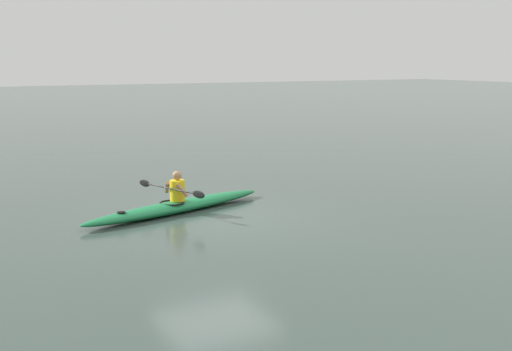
# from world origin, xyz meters

# --- Properties ---
(ground_plane) EXTENTS (160.00, 160.00, 0.00)m
(ground_plane) POSITION_xyz_m (0.00, 0.00, 0.00)
(ground_plane) COLOR #384742
(kayak) EXTENTS (5.04, 2.12, 0.26)m
(kayak) POSITION_xyz_m (0.55, -0.87, 0.13)
(kayak) COLOR #19723F
(kayak) RESTS_ON ground
(kayaker) EXTENTS (0.73, 2.24, 0.70)m
(kayaker) POSITION_xyz_m (0.55, -0.87, 0.56)
(kayaker) COLOR yellow
(kayaker) RESTS_ON kayak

